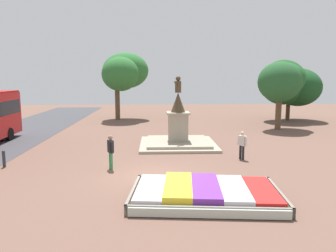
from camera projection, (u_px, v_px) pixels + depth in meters
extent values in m
plane|color=brown|center=(153.00, 176.00, 14.83)|extent=(78.55, 78.55, 0.00)
cube|color=#38281C|center=(206.00, 195.00, 12.01)|extent=(5.49, 3.57, 0.33)
cube|color=gray|center=(209.00, 212.00, 10.43)|extent=(5.42, 0.59, 0.37)
cube|color=gray|center=(203.00, 181.00, 13.60)|extent=(5.42, 0.59, 0.37)
cube|color=gray|center=(134.00, 193.00, 12.15)|extent=(0.40, 3.30, 0.37)
cube|color=gray|center=(279.00, 196.00, 11.88)|extent=(0.40, 3.30, 0.37)
cube|color=white|center=(151.00, 188.00, 12.08)|extent=(1.27, 2.99, 0.13)
cube|color=yellow|center=(178.00, 187.00, 12.02)|extent=(1.27, 2.99, 0.25)
cube|color=#72339E|center=(206.00, 188.00, 11.97)|extent=(1.27, 2.99, 0.23)
cube|color=white|center=(233.00, 189.00, 11.93)|extent=(1.27, 2.99, 0.16)
cube|color=red|center=(261.00, 190.00, 11.88)|extent=(1.27, 2.99, 0.11)
cube|color=#B2BCAD|center=(209.00, 213.00, 10.38)|extent=(5.15, 0.67, 0.29)
cube|color=#9E9480|center=(178.00, 144.00, 21.50)|extent=(4.90, 4.90, 0.16)
cube|color=gray|center=(178.00, 142.00, 21.47)|extent=(4.02, 4.02, 0.16)
cube|color=#9E937F|center=(178.00, 127.00, 21.33)|extent=(1.24, 1.24, 1.76)
cube|color=#9E937F|center=(178.00, 113.00, 21.19)|extent=(1.47, 1.47, 0.12)
cone|color=#473823|center=(178.00, 102.00, 21.09)|extent=(0.93, 0.93, 1.26)
cylinder|color=#473823|center=(178.00, 87.00, 20.94)|extent=(0.40, 0.40, 0.73)
sphere|color=#473823|center=(178.00, 79.00, 20.86)|extent=(0.32, 0.32, 0.32)
cylinder|color=#473823|center=(177.00, 85.00, 20.70)|extent=(0.39, 0.62, 0.43)
cylinder|color=black|center=(9.00, 134.00, 23.12)|extent=(0.28, 0.90, 0.90)
cylinder|color=black|center=(243.00, 153.00, 17.74)|extent=(0.13, 0.13, 0.77)
cylinder|color=black|center=(240.00, 152.00, 17.88)|extent=(0.13, 0.13, 0.77)
cube|color=beige|center=(242.00, 141.00, 17.71)|extent=(0.41, 0.43, 0.54)
cylinder|color=beige|center=(246.00, 142.00, 17.54)|extent=(0.09, 0.09, 0.52)
cylinder|color=beige|center=(238.00, 140.00, 17.89)|extent=(0.09, 0.09, 0.52)
sphere|color=beige|center=(242.00, 133.00, 17.65)|extent=(0.20, 0.20, 0.20)
cylinder|color=#338C4C|center=(110.00, 160.00, 15.98)|extent=(0.13, 0.13, 0.84)
cylinder|color=#338C4C|center=(111.00, 161.00, 15.82)|extent=(0.13, 0.13, 0.84)
cube|color=black|center=(111.00, 146.00, 15.79)|extent=(0.36, 0.44, 0.59)
cylinder|color=black|center=(109.00, 146.00, 16.01)|extent=(0.09, 0.09, 0.56)
cylinder|color=black|center=(112.00, 148.00, 15.59)|extent=(0.09, 0.09, 0.56)
sphere|color=#8C664C|center=(110.00, 137.00, 15.73)|extent=(0.22, 0.22, 0.22)
cylinder|color=#2D2D33|center=(4.00, 160.00, 16.26)|extent=(0.15, 0.15, 0.73)
sphere|color=#2D2D33|center=(3.00, 152.00, 16.20)|extent=(0.16, 0.16, 0.16)
cylinder|color=#4C3823|center=(288.00, 110.00, 34.01)|extent=(0.41, 0.41, 2.14)
ellipsoid|color=#1A4922|center=(298.00, 87.00, 33.57)|extent=(4.62, 4.97, 3.86)
ellipsoid|color=#1C4C21|center=(283.00, 82.00, 32.91)|extent=(4.54, 4.66, 4.48)
cylinder|color=brown|center=(278.00, 112.00, 27.92)|extent=(0.49, 0.49, 3.06)
ellipsoid|color=#205828|center=(278.00, 82.00, 27.47)|extent=(3.18, 3.12, 2.78)
ellipsoid|color=#25582C|center=(280.00, 82.00, 27.25)|extent=(3.60, 3.39, 3.33)
ellipsoid|color=#215B27|center=(284.00, 79.00, 28.09)|extent=(3.51, 3.26, 2.77)
cylinder|color=brown|center=(118.00, 105.00, 34.43)|extent=(0.50, 0.50, 3.13)
ellipsoid|color=#2D6C30|center=(120.00, 74.00, 33.01)|extent=(3.75, 3.82, 3.45)
ellipsoid|color=#2D6D30|center=(126.00, 71.00, 34.62)|extent=(4.84, 4.15, 3.76)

